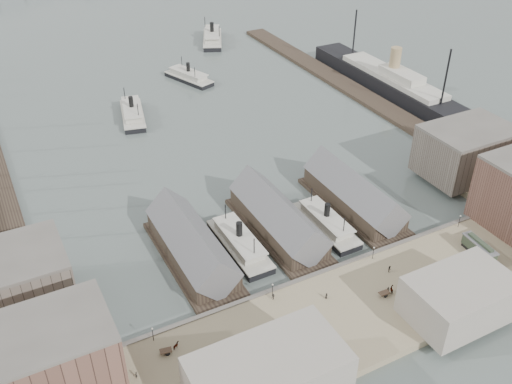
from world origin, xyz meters
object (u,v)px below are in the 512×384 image
horse_cart_center (289,342)px  tram (479,249)px  horse_cart_left (174,347)px  ferry_docked_west (240,243)px  ocean_steamer (392,83)px  horse_cart_right (391,291)px

horse_cart_center → tram: bearing=-69.0°
horse_cart_left → ferry_docked_west: bearing=-37.1°
ocean_steamer → horse_cart_right: size_ratio=21.16×
ferry_docked_west → tram: (53.53, -33.54, 1.76)m
horse_cart_center → horse_cart_left: bearing=83.1°
horse_cart_left → horse_cart_center: horse_cart_center is taller
tram → horse_cart_right: (-29.70, -0.76, -1.15)m
horse_cart_left → horse_cart_right: (52.82, -7.91, 0.01)m
horse_cart_left → horse_cart_right: size_ratio=1.04×
tram → horse_cart_center: (-59.67, -3.33, -1.14)m
ferry_docked_west → tram: size_ratio=2.40×
tram → horse_cart_right: size_ratio=2.39×
horse_cart_left → horse_cart_center: size_ratio=0.96×
ocean_steamer → horse_cart_center: 150.97m
horse_cart_right → tram: bearing=-86.8°
ocean_steamer → horse_cart_left: (-133.99, -91.68, -1.40)m
ferry_docked_west → tram: bearing=-32.1°
ferry_docked_west → ocean_steamer: ocean_steamer is taller
horse_cart_left → horse_cart_right: bearing=-87.9°
ocean_steamer → tram: (-51.47, -98.83, -0.25)m
horse_cart_center → ocean_steamer: bearing=-29.7°
ferry_docked_west → tram: 63.19m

